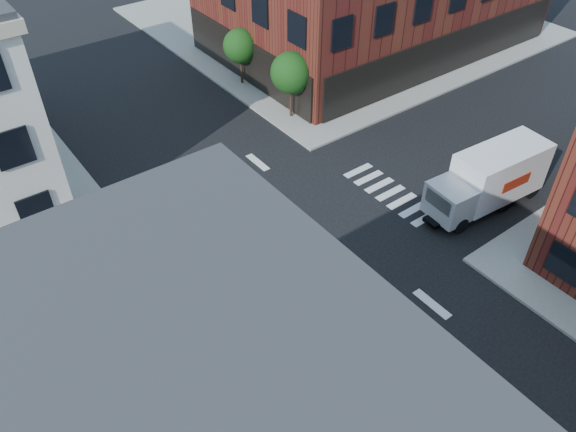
% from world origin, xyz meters
% --- Properties ---
extents(ground, '(120.00, 120.00, 0.00)m').
position_xyz_m(ground, '(0.00, 0.00, 0.00)').
color(ground, black).
rests_on(ground, ground).
extents(sidewalk_ne, '(30.00, 30.00, 0.15)m').
position_xyz_m(sidewalk_ne, '(21.00, 21.00, 0.07)').
color(sidewalk_ne, gray).
rests_on(sidewalk_ne, ground).
extents(tree_near, '(2.69, 2.69, 4.49)m').
position_xyz_m(tree_near, '(7.56, 9.98, 3.16)').
color(tree_near, black).
rests_on(tree_near, ground).
extents(tree_far, '(2.43, 2.43, 4.07)m').
position_xyz_m(tree_far, '(7.56, 15.98, 2.87)').
color(tree_far, black).
rests_on(tree_far, ground).
extents(signal_pole, '(1.29, 1.24, 4.60)m').
position_xyz_m(signal_pole, '(-6.72, -6.68, 2.86)').
color(signal_pole, black).
rests_on(signal_pole, ground).
extents(box_truck, '(7.54, 2.82, 3.35)m').
position_xyz_m(box_truck, '(10.42, -3.74, 1.74)').
color(box_truck, silver).
rests_on(box_truck, ground).
extents(traffic_cone, '(0.38, 0.38, 0.69)m').
position_xyz_m(traffic_cone, '(-3.52, -4.64, 0.33)').
color(traffic_cone, '#E6490A').
rests_on(traffic_cone, ground).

